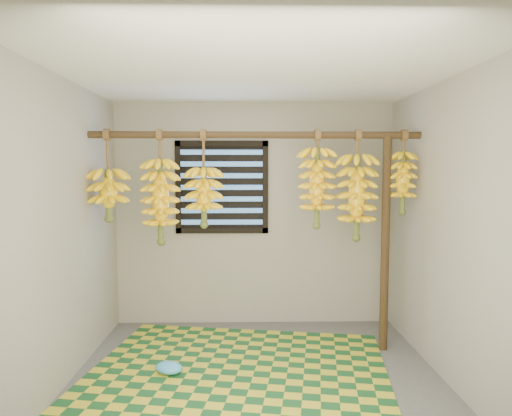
{
  "coord_description": "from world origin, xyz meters",
  "views": [
    {
      "loc": [
        -0.08,
        -3.45,
        1.67
      ],
      "look_at": [
        0.0,
        0.55,
        1.35
      ],
      "focal_mm": 32.0,
      "sensor_mm": 36.0,
      "label": 1
    }
  ],
  "objects_px": {
    "banana_bunch_a": "(109,195)",
    "banana_bunch_c": "(204,197)",
    "banana_bunch_d": "(317,188)",
    "support_post": "(385,244)",
    "banana_bunch_f": "(403,182)",
    "banana_bunch_e": "(357,197)",
    "banana_bunch_b": "(161,201)",
    "plastic_bag": "(169,368)",
    "woven_mat": "(238,371)"
  },
  "relations": [
    {
      "from": "banana_bunch_a",
      "to": "banana_bunch_c",
      "type": "height_order",
      "value": "same"
    },
    {
      "from": "banana_bunch_c",
      "to": "banana_bunch_d",
      "type": "xyz_separation_m",
      "value": [
        1.03,
        0.0,
        0.08
      ]
    },
    {
      "from": "banana_bunch_e",
      "to": "banana_bunch_c",
      "type": "bearing_deg",
      "value": 180.0
    },
    {
      "from": "support_post",
      "to": "banana_bunch_f",
      "type": "relative_size",
      "value": 2.59
    },
    {
      "from": "banana_bunch_f",
      "to": "banana_bunch_b",
      "type": "bearing_deg",
      "value": 180.0
    },
    {
      "from": "plastic_bag",
      "to": "woven_mat",
      "type": "bearing_deg",
      "value": 5.32
    },
    {
      "from": "banana_bunch_d",
      "to": "banana_bunch_e",
      "type": "relative_size",
      "value": 0.89
    },
    {
      "from": "support_post",
      "to": "banana_bunch_d",
      "type": "distance_m",
      "value": 0.83
    },
    {
      "from": "banana_bunch_a",
      "to": "banana_bunch_c",
      "type": "bearing_deg",
      "value": -0.0
    },
    {
      "from": "banana_bunch_d",
      "to": "banana_bunch_e",
      "type": "height_order",
      "value": "same"
    },
    {
      "from": "banana_bunch_f",
      "to": "banana_bunch_a",
      "type": "bearing_deg",
      "value": 180.0
    },
    {
      "from": "banana_bunch_f",
      "to": "banana_bunch_e",
      "type": "bearing_deg",
      "value": 180.0
    },
    {
      "from": "banana_bunch_c",
      "to": "banana_bunch_a",
      "type": "bearing_deg",
      "value": 180.0
    },
    {
      "from": "banana_bunch_e",
      "to": "banana_bunch_d",
      "type": "bearing_deg",
      "value": 180.0
    },
    {
      "from": "support_post",
      "to": "banana_bunch_a",
      "type": "xyz_separation_m",
      "value": [
        -2.53,
        0.0,
        0.46
      ]
    },
    {
      "from": "banana_bunch_d",
      "to": "banana_bunch_f",
      "type": "distance_m",
      "value": 0.79
    },
    {
      "from": "banana_bunch_b",
      "to": "banana_bunch_f",
      "type": "bearing_deg",
      "value": 0.0
    },
    {
      "from": "banana_bunch_b",
      "to": "banana_bunch_e",
      "type": "relative_size",
      "value": 1.03
    },
    {
      "from": "banana_bunch_a",
      "to": "banana_bunch_e",
      "type": "xyz_separation_m",
      "value": [
        2.26,
        -0.0,
        -0.03
      ]
    },
    {
      "from": "support_post",
      "to": "banana_bunch_e",
      "type": "relative_size",
      "value": 1.98
    },
    {
      "from": "support_post",
      "to": "banana_bunch_d",
      "type": "bearing_deg",
      "value": 180.0
    },
    {
      "from": "support_post",
      "to": "plastic_bag",
      "type": "height_order",
      "value": "support_post"
    },
    {
      "from": "banana_bunch_d",
      "to": "banana_bunch_e",
      "type": "bearing_deg",
      "value": 0.0
    },
    {
      "from": "support_post",
      "to": "banana_bunch_a",
      "type": "distance_m",
      "value": 2.58
    },
    {
      "from": "banana_bunch_a",
      "to": "banana_bunch_f",
      "type": "bearing_deg",
      "value": -0.0
    },
    {
      "from": "plastic_bag",
      "to": "banana_bunch_f",
      "type": "bearing_deg",
      "value": 13.6
    },
    {
      "from": "plastic_bag",
      "to": "banana_bunch_d",
      "type": "height_order",
      "value": "banana_bunch_d"
    },
    {
      "from": "support_post",
      "to": "banana_bunch_c",
      "type": "relative_size",
      "value": 2.26
    },
    {
      "from": "banana_bunch_a",
      "to": "plastic_bag",
      "type": "bearing_deg",
      "value": -39.51
    },
    {
      "from": "banana_bunch_d",
      "to": "banana_bunch_a",
      "type": "bearing_deg",
      "value": 180.0
    },
    {
      "from": "banana_bunch_c",
      "to": "banana_bunch_d",
      "type": "relative_size",
      "value": 0.99
    },
    {
      "from": "banana_bunch_b",
      "to": "banana_bunch_f",
      "type": "relative_size",
      "value": 1.35
    },
    {
      "from": "banana_bunch_b",
      "to": "banana_bunch_e",
      "type": "xyz_separation_m",
      "value": [
        1.79,
        0.0,
        0.03
      ]
    },
    {
      "from": "plastic_bag",
      "to": "banana_bunch_f",
      "type": "distance_m",
      "value": 2.62
    },
    {
      "from": "support_post",
      "to": "banana_bunch_e",
      "type": "xyz_separation_m",
      "value": [
        -0.27,
        0.0,
        0.43
      ]
    },
    {
      "from": "support_post",
      "to": "banana_bunch_c",
      "type": "xyz_separation_m",
      "value": [
        -1.67,
        0.0,
        0.44
      ]
    },
    {
      "from": "support_post",
      "to": "banana_bunch_f",
      "type": "height_order",
      "value": "banana_bunch_f"
    },
    {
      "from": "banana_bunch_e",
      "to": "banana_bunch_b",
      "type": "bearing_deg",
      "value": 180.0
    },
    {
      "from": "banana_bunch_a",
      "to": "banana_bunch_d",
      "type": "height_order",
      "value": "same"
    },
    {
      "from": "banana_bunch_f",
      "to": "banana_bunch_c",
      "type": "bearing_deg",
      "value": 180.0
    },
    {
      "from": "woven_mat",
      "to": "banana_bunch_b",
      "type": "distance_m",
      "value": 1.63
    },
    {
      "from": "banana_bunch_b",
      "to": "banana_bunch_c",
      "type": "bearing_deg",
      "value": 0.0
    },
    {
      "from": "banana_bunch_c",
      "to": "banana_bunch_e",
      "type": "relative_size",
      "value": 0.88
    },
    {
      "from": "plastic_bag",
      "to": "banana_bunch_e",
      "type": "bearing_deg",
      "value": 16.89
    },
    {
      "from": "banana_bunch_e",
      "to": "banana_bunch_f",
      "type": "bearing_deg",
      "value": 0.0
    },
    {
      "from": "support_post",
      "to": "banana_bunch_f",
      "type": "xyz_separation_m",
      "value": [
        0.15,
        0.0,
        0.57
      ]
    },
    {
      "from": "woven_mat",
      "to": "banana_bunch_c",
      "type": "relative_size",
      "value": 2.78
    },
    {
      "from": "support_post",
      "to": "banana_bunch_a",
      "type": "bearing_deg",
      "value": 180.0
    },
    {
      "from": "banana_bunch_b",
      "to": "banana_bunch_c",
      "type": "xyz_separation_m",
      "value": [
        0.39,
        0.0,
        0.04
      ]
    },
    {
      "from": "plastic_bag",
      "to": "banana_bunch_c",
      "type": "xyz_separation_m",
      "value": [
        0.25,
        0.5,
        1.38
      ]
    }
  ]
}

